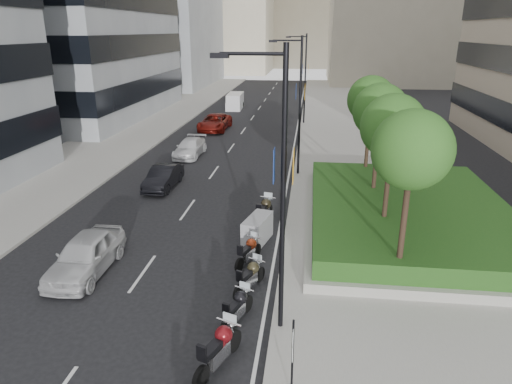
% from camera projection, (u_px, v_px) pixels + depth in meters
% --- Properties ---
extents(ground, '(160.00, 160.00, 0.00)m').
position_uv_depth(ground, '(144.00, 338.00, 14.57)').
color(ground, black).
rests_on(ground, ground).
extents(sidewalk_right, '(10.00, 100.00, 0.15)m').
position_uv_depth(sidewalk_right, '(354.00, 137.00, 41.59)').
color(sidewalk_right, '#9E9B93').
rests_on(sidewalk_right, ground).
extents(sidewalk_left, '(8.00, 100.00, 0.15)m').
position_uv_depth(sidewalk_left, '(133.00, 131.00, 43.97)').
color(sidewalk_left, '#9E9B93').
rests_on(sidewalk_left, ground).
extents(lane_edge, '(0.12, 100.00, 0.01)m').
position_uv_depth(lane_edge, '(296.00, 136.00, 42.22)').
color(lane_edge, silver).
rests_on(lane_edge, ground).
extents(lane_centre, '(0.12, 100.00, 0.01)m').
position_uv_depth(lane_centre, '(240.00, 135.00, 42.80)').
color(lane_centre, silver).
rests_on(lane_centre, ground).
extents(planter, '(10.00, 14.00, 0.40)m').
position_uv_depth(planter, '(407.00, 221.00, 22.68)').
color(planter, '#A4A298').
rests_on(planter, sidewalk_right).
extents(hedge, '(9.40, 13.40, 0.80)m').
position_uv_depth(hedge, '(409.00, 209.00, 22.48)').
color(hedge, '#134417').
rests_on(hedge, planter).
extents(tree_0, '(2.80, 2.80, 6.30)m').
position_uv_depth(tree_0, '(412.00, 150.00, 15.54)').
color(tree_0, '#332319').
rests_on(tree_0, planter).
extents(tree_1, '(2.80, 2.80, 6.30)m').
position_uv_depth(tree_1, '(393.00, 127.00, 19.28)').
color(tree_1, '#332319').
rests_on(tree_1, planter).
extents(tree_2, '(2.80, 2.80, 6.30)m').
position_uv_depth(tree_2, '(380.00, 111.00, 23.02)').
color(tree_2, '#332319').
rests_on(tree_2, planter).
extents(tree_3, '(2.80, 2.80, 6.30)m').
position_uv_depth(tree_3, '(371.00, 100.00, 26.76)').
color(tree_3, '#332319').
rests_on(tree_3, planter).
extents(lamp_post_0, '(2.34, 0.45, 9.00)m').
position_uv_depth(lamp_post_0, '(278.00, 183.00, 13.34)').
color(lamp_post_0, black).
rests_on(lamp_post_0, ground).
extents(lamp_post_1, '(2.34, 0.45, 9.00)m').
position_uv_depth(lamp_post_1, '(298.00, 100.00, 29.25)').
color(lamp_post_1, black).
rests_on(lamp_post_1, ground).
extents(lamp_post_2, '(2.34, 0.45, 9.00)m').
position_uv_depth(lamp_post_2, '(304.00, 74.00, 46.08)').
color(lamp_post_2, black).
rests_on(lamp_post_2, ground).
extents(parking_sign, '(0.06, 0.32, 2.50)m').
position_uv_depth(parking_sign, '(293.00, 355.00, 11.67)').
color(parking_sign, black).
rests_on(parking_sign, ground).
extents(motorcycle_1, '(1.12, 2.35, 1.23)m').
position_uv_depth(motorcycle_1, '(219.00, 348.00, 13.11)').
color(motorcycle_1, black).
rests_on(motorcycle_1, ground).
extents(motorcycle_2, '(0.93, 2.04, 1.06)m').
position_uv_depth(motorcycle_2, '(237.00, 308.00, 15.19)').
color(motorcycle_2, black).
rests_on(motorcycle_2, ground).
extents(motorcycle_3, '(1.03, 2.01, 1.07)m').
position_uv_depth(motorcycle_3, '(250.00, 276.00, 17.12)').
color(motorcycle_3, black).
rests_on(motorcycle_3, ground).
extents(motorcycle_4, '(0.96, 1.99, 1.04)m').
position_uv_depth(motorcycle_4, '(249.00, 251.00, 19.09)').
color(motorcycle_4, black).
rests_on(motorcycle_4, ground).
extents(motorcycle_5, '(1.31, 2.20, 1.25)m').
position_uv_depth(motorcycle_5, '(257.00, 230.00, 20.97)').
color(motorcycle_5, black).
rests_on(motorcycle_5, ground).
extents(motorcycle_6, '(0.87, 2.43, 1.23)m').
position_uv_depth(motorcycle_6, '(264.00, 211.00, 23.08)').
color(motorcycle_6, black).
rests_on(motorcycle_6, ground).
extents(car_a, '(1.87, 4.63, 1.58)m').
position_uv_depth(car_a, '(86.00, 255.00, 18.30)').
color(car_a, silver).
rests_on(car_a, ground).
extents(car_b, '(1.55, 4.19, 1.37)m').
position_uv_depth(car_b, '(163.00, 177.00, 28.26)').
color(car_b, black).
rests_on(car_b, ground).
extents(car_c, '(1.96, 4.59, 1.32)m').
position_uv_depth(car_c, '(190.00, 148.00, 35.47)').
color(car_c, silver).
rests_on(car_c, ground).
extents(car_d, '(2.75, 5.64, 1.54)m').
position_uv_depth(car_d, '(215.00, 122.00, 44.67)').
color(car_d, maroon).
rests_on(car_d, ground).
extents(delivery_van, '(1.88, 4.56, 1.89)m').
position_uv_depth(delivery_van, '(235.00, 102.00, 56.62)').
color(delivery_van, white).
rests_on(delivery_van, ground).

